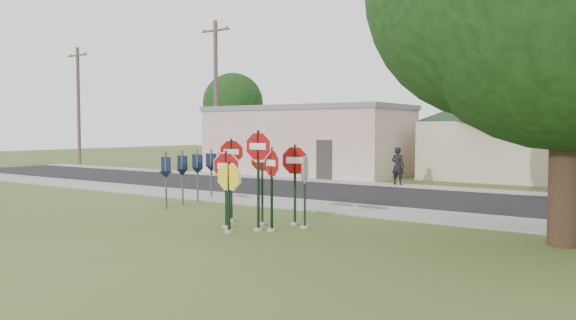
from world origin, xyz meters
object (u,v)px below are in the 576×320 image
Objects in this scene: stop_sign_left at (226,179)px; pedestrian at (398,166)px; stop_sign_center at (258,165)px; stop_sign_yellow at (229,189)px; utility_pole_near at (216,94)px.

pedestrian is at bearing 93.19° from stop_sign_left.
pedestrian is (-1.76, 13.53, -0.84)m from stop_sign_center.
stop_sign_left reaches higher than pedestrian.
stop_sign_yellow is 0.88× the size of stop_sign_left.
stop_sign_left is at bearing 99.55° from pedestrian.
stop_sign_left is 13.75m from pedestrian.
utility_pole_near is at bearing 132.73° from stop_sign_yellow.
utility_pole_near is at bearing 135.03° from stop_sign_center.
utility_pole_near is 13.15m from pedestrian.
stop_sign_center is at bearing 103.78° from pedestrian.
stop_sign_yellow is 0.21× the size of utility_pole_near.
utility_pole_near is (-14.28, 14.26, 3.14)m from stop_sign_center.
utility_pole_near reaches higher than pedestrian.
utility_pole_near reaches higher than stop_sign_yellow.
pedestrian is at bearing 95.21° from stop_sign_yellow.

